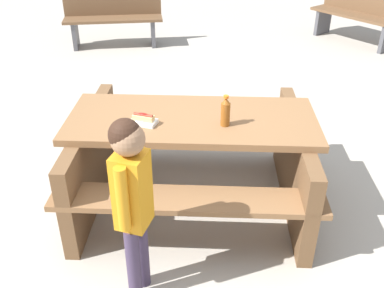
{
  "coord_description": "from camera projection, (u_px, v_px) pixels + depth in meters",
  "views": [
    {
      "loc": [
        -0.51,
        2.79,
        2.19
      ],
      "look_at": [
        0.0,
        0.0,
        0.52
      ],
      "focal_mm": 41.12,
      "sensor_mm": 36.0,
      "label": 1
    }
  ],
  "objects": [
    {
      "name": "ground_plane",
      "position": [
        192.0,
        200.0,
        3.55
      ],
      "size": [
        30.0,
        30.0,
        0.0
      ],
      "primitive_type": "plane",
      "color": "#ADA599",
      "rests_on": "ground"
    },
    {
      "name": "park_bench_mid",
      "position": [
        359.0,
        14.0,
        6.97
      ],
      "size": [
        1.39,
        1.29,
        0.85
      ],
      "color": "brown",
      "rests_on": "ground"
    },
    {
      "name": "park_bench_near",
      "position": [
        113.0,
        17.0,
        6.8
      ],
      "size": [
        1.55,
        0.82,
        0.85
      ],
      "color": "brown",
      "rests_on": "ground"
    },
    {
      "name": "soda_bottle",
      "position": [
        225.0,
        112.0,
        3.01
      ],
      "size": [
        0.06,
        0.06,
        0.23
      ],
      "color": "brown",
      "rests_on": "picnic_table"
    },
    {
      "name": "hotdog_tray",
      "position": [
        144.0,
        120.0,
        3.07
      ],
      "size": [
        0.19,
        0.14,
        0.08
      ],
      "color": "white",
      "rests_on": "picnic_table"
    },
    {
      "name": "picnic_table",
      "position": [
        192.0,
        153.0,
        3.33
      ],
      "size": [
        1.97,
        1.63,
        0.75
      ],
      "color": "brown",
      "rests_on": "ground"
    },
    {
      "name": "child_in_coat",
      "position": [
        132.0,
        191.0,
        2.37
      ],
      "size": [
        0.19,
        0.29,
        1.2
      ],
      "color": "#3F334C",
      "rests_on": "ground"
    }
  ]
}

